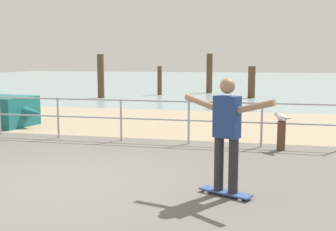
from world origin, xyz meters
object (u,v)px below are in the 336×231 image
object	(u,v)px
skateboarder	(227,128)
seagull	(281,118)
bollard_short	(281,136)
skateboard	(225,192)

from	to	relation	value
skateboarder	seagull	distance (m)	3.51
bollard_short	seagull	bearing A→B (deg)	130.01
skateboard	skateboarder	xyz separation A→B (m)	(-0.00, 0.00, 0.95)
skateboarder	bollard_short	bearing A→B (deg)	74.66
skateboarder	bollard_short	xyz separation A→B (m)	(0.92, 3.36, -0.69)
skateboard	seagull	distance (m)	3.56
skateboard	seagull	world-z (taller)	seagull
skateboarder	seagull	world-z (taller)	skateboarder
skateboard	bollard_short	xyz separation A→B (m)	(0.92, 3.36, 0.26)
skateboard	seagull	bearing A→B (deg)	74.88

